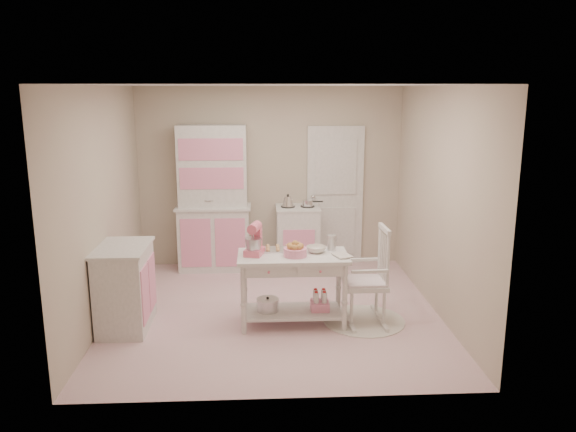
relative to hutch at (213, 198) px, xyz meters
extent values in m
plane|color=#C57B8A|center=(0.82, -1.66, -1.04)|extent=(3.80, 3.80, 0.00)
cube|color=white|center=(0.82, -1.66, 1.56)|extent=(3.80, 3.80, 0.04)
cube|color=beige|center=(0.82, 0.24, 0.26)|extent=(3.80, 0.04, 2.60)
cube|color=beige|center=(0.82, -3.56, 0.26)|extent=(3.80, 0.04, 2.60)
cube|color=beige|center=(-1.08, -1.66, 0.26)|extent=(0.04, 3.80, 2.60)
cube|color=beige|center=(2.72, -1.66, 0.26)|extent=(0.04, 3.80, 2.60)
cube|color=white|center=(1.77, 0.21, -0.02)|extent=(0.82, 0.05, 2.04)
cube|color=white|center=(0.00, 0.00, 0.00)|extent=(1.06, 0.50, 2.08)
cube|color=white|center=(1.20, -0.05, -0.58)|extent=(0.62, 0.57, 0.92)
cube|color=white|center=(-0.81, -2.01, -0.58)|extent=(0.54, 0.84, 0.92)
cylinder|color=white|center=(1.82, -1.99, -1.03)|extent=(0.92, 0.92, 0.01)
cube|color=white|center=(1.82, -1.99, -0.49)|extent=(0.51, 0.74, 1.10)
cube|color=white|center=(1.02, -2.01, -0.64)|extent=(1.20, 0.60, 0.80)
cube|color=#F26684|center=(0.60, -1.99, -0.07)|extent=(0.27, 0.32, 0.34)
cube|color=silver|center=(0.87, -1.83, -0.23)|extent=(0.34, 0.24, 0.02)
cylinder|color=pink|center=(1.04, -2.06, -0.19)|extent=(0.25, 0.25, 0.09)
imported|color=silver|center=(1.28, -1.93, -0.21)|extent=(0.22, 0.22, 0.07)
cylinder|color=silver|center=(1.46, -1.85, -0.16)|extent=(0.10, 0.10, 0.17)
imported|color=silver|center=(1.47, -2.13, -0.23)|extent=(0.22, 0.26, 0.02)
camera|label=1|loc=(0.66, -7.85, 1.53)|focal=35.00mm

